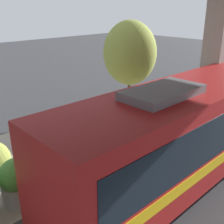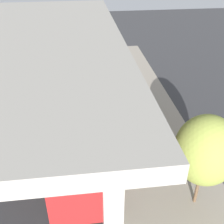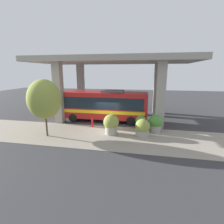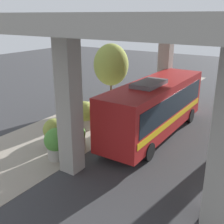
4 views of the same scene
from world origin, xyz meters
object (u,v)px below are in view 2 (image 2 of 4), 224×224
Objects in this scene: fire_hydrant at (122,157)px; planter_extra at (113,109)px; planter_front at (142,126)px; street_tree_near at (206,150)px; bus at (75,133)px; planter_middle at (133,107)px; planter_back at (113,98)px.

fire_hydrant is 0.66× the size of planter_extra.
street_tree_near is (-1.62, 5.70, 2.43)m from planter_front.
bus is 7.35m from street_tree_near.
street_tree_near reaches higher than planter_front.
planter_front is 0.37× the size of street_tree_near.
fire_hydrant is at bearing -45.12° from street_tree_near.
planter_extra is at bearing -91.48° from fire_hydrant.
bus reaches higher than fire_hydrant.
planter_middle is at bearing -133.24° from bus.
planter_extra is at bearing 7.66° from planter_middle.
bus is at bearing -33.89° from street_tree_near.
bus is 5.73× the size of planter_back.
street_tree_near reaches higher than planter_back.
planter_middle is 1.82m from planter_back.
fire_hydrant is 5.51m from street_tree_near.
fire_hydrant is at bearing 165.29° from bus.
bus is at bearing 20.97° from planter_front.
fire_hydrant is 0.58× the size of planter_back.
bus is at bearing 46.76° from planter_middle.
planter_back is 10.60m from street_tree_near.
planter_middle is 1.53m from planter_extra.
planter_front reaches higher than fire_hydrant.
fire_hydrant is at bearing 54.65° from planter_front.
planter_middle is at bearing -107.22° from fire_hydrant.
bus is 6.46× the size of planter_extra.
planter_back is at bearing -71.48° from planter_front.
bus is 6.63m from planter_back.
planter_front is (-4.37, -1.68, -1.01)m from bus.
bus is 4.79m from planter_front.
planter_back is 1.44m from planter_extra.
bus is 1.93× the size of street_tree_near.
street_tree_near reaches higher than bus.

